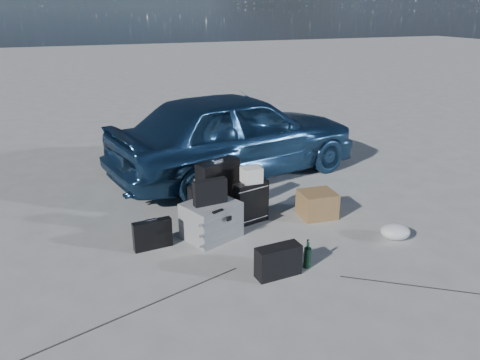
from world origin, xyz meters
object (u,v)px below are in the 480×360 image
Objects in this scene: car at (236,134)px; briefcase at (153,234)px; pelican_case at (211,220)px; cardboard_box at (317,204)px; suitcase_left at (218,189)px; suitcase_right at (251,202)px; green_bottle at (307,254)px; duffel_bag at (211,194)px.

briefcase is (-1.69, -1.89, -0.50)m from car.
car is at bearing 39.94° from pelican_case.
car reaches higher than cardboard_box.
cardboard_box is at bearing -42.95° from suitcase_left.
briefcase is 0.98× the size of cardboard_box.
suitcase_right is 1.20m from green_bottle.
car is 1.76m from suitcase_right.
green_bottle is (0.44, -1.50, -0.22)m from suitcase_left.
suitcase_left is at bearing 106.29° from green_bottle.
duffel_bag is 1.40m from cardboard_box.
suitcase_left is at bearing 158.49° from cardboard_box.
briefcase is 1.30m from duffel_bag.
car is at bearing 61.18° from suitcase_right.
pelican_case reaches higher than cardboard_box.
duffel_bag is at bearing 37.72° from briefcase.
car is at bearing 102.48° from cardboard_box.
suitcase_left is at bearing -97.06° from duffel_bag.
car is at bearing 42.89° from briefcase.
briefcase is at bearing 176.33° from suitcase_right.
duffel_bag is (0.01, 0.35, -0.21)m from suitcase_left.
suitcase_left reaches higher than briefcase.
suitcase_right is at bearing -2.05° from pelican_case.
green_bottle is (1.38, -0.96, -0.02)m from briefcase.
duffel_bag reaches higher than green_bottle.
cardboard_box is (1.14, -0.80, 0.01)m from duffel_bag.
cardboard_box is at bearing -179.44° from car.
duffel_bag is at bearing 67.04° from suitcase_left.
briefcase is 2.09m from cardboard_box.
car is 2.92m from green_bottle.
green_bottle is at bearing -40.29° from briefcase.
car is 7.53× the size of suitcase_right.
green_bottle is (-0.31, -2.85, -0.52)m from car.
cardboard_box is at bearing 55.67° from green_bottle.
pelican_case is at bearing -177.74° from cardboard_box.
cardboard_box is (2.09, 0.08, -0.00)m from briefcase.
green_bottle is (0.70, -0.99, -0.06)m from pelican_case.
suitcase_left reaches higher than green_bottle.
suitcase_left reaches higher than duffel_bag.
green_bottle is at bearing -82.48° from duffel_bag.
briefcase is (-0.68, -0.03, -0.05)m from pelican_case.
suitcase_left is 1.58m from green_bottle.
briefcase reaches higher than cardboard_box.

